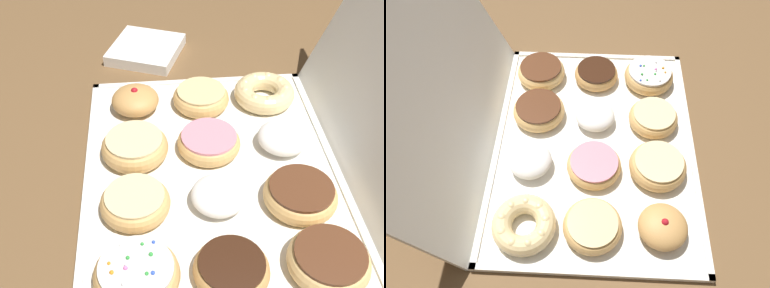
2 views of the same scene
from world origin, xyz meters
The scene contains 15 objects.
ground_plane centered at (0.00, 0.00, 0.00)m, with size 3.00×3.00×0.00m, color brown.
donut_box centered at (0.00, 0.00, 0.01)m, with size 0.57×0.44×0.01m.
box_lid_open centered at (0.00, 0.29, 0.19)m, with size 0.57×0.40×0.01m, color white.
jelly_filled_donut_0 centered at (-0.20, -0.13, 0.03)m, with size 0.09×0.09×0.05m.
glazed_ring_donut_1 centered at (-0.06, -0.13, 0.03)m, with size 0.12×0.12×0.04m.
glazed_ring_donut_2 centered at (0.06, -0.13, 0.03)m, with size 0.11×0.11×0.04m.
sprinkle_donut_3 centered at (0.19, -0.13, 0.03)m, with size 0.12×0.12×0.04m.
glazed_ring_donut_4 centered at (-0.20, 0.00, 0.03)m, with size 0.11×0.11×0.04m.
pink_frosted_donut_5 centered at (-0.07, 0.00, 0.03)m, with size 0.11×0.11×0.03m.
powdered_filled_donut_6 centered at (0.06, 0.00, 0.03)m, with size 0.09×0.09×0.04m.
chocolate_frosted_donut_7 centered at (0.20, 0.00, 0.03)m, with size 0.11×0.11×0.04m.
cruller_donut_8 centered at (-0.20, 0.13, 0.03)m, with size 0.12×0.12×0.04m.
powdered_filled_donut_9 centered at (-0.06, 0.13, 0.03)m, with size 0.09×0.09×0.04m.
chocolate_frosted_donut_10 centered at (0.07, 0.13, 0.03)m, with size 0.12×0.12×0.04m.
chocolate_frosted_donut_11 centered at (0.20, 0.14, 0.03)m, with size 0.12×0.12×0.04m.
Camera 2 is at (-0.44, 0.02, 0.66)m, focal length 33.19 mm.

